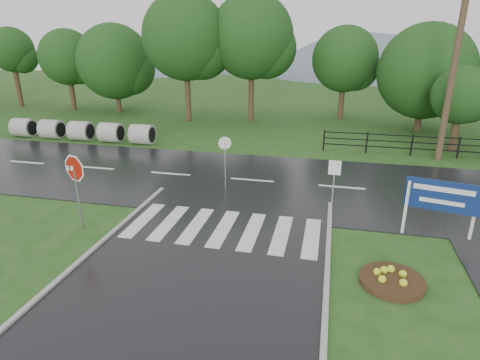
# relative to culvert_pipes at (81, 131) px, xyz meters

# --- Properties ---
(ground) EXTENTS (120.00, 120.00, 0.00)m
(ground) POSITION_rel_culvert_pipes_xyz_m (12.05, -15.00, -0.60)
(ground) COLOR #244D19
(ground) RESTS_ON ground
(main_road) EXTENTS (90.00, 8.00, 0.04)m
(main_road) POSITION_rel_culvert_pipes_xyz_m (12.05, -5.00, -0.60)
(main_road) COLOR black
(main_road) RESTS_ON ground
(crosswalk) EXTENTS (6.50, 2.80, 0.02)m
(crosswalk) POSITION_rel_culvert_pipes_xyz_m (12.05, -10.00, -0.54)
(crosswalk) COLOR silver
(crosswalk) RESTS_ON ground
(fence_west) EXTENTS (9.58, 0.08, 1.20)m
(fence_west) POSITION_rel_culvert_pipes_xyz_m (19.80, 1.00, 0.12)
(fence_west) COLOR black
(fence_west) RESTS_ON ground
(hills) EXTENTS (102.00, 48.00, 48.00)m
(hills) POSITION_rel_culvert_pipes_xyz_m (15.54, 50.00, -16.14)
(hills) COLOR slate
(hills) RESTS_ON ground
(treeline) EXTENTS (83.20, 5.20, 10.00)m
(treeline) POSITION_rel_culvert_pipes_xyz_m (13.05, 9.00, -0.60)
(treeline) COLOR #143C12
(treeline) RESTS_ON ground
(culvert_pipes) EXTENTS (9.70, 1.20, 1.20)m
(culvert_pipes) POSITION_rel_culvert_pipes_xyz_m (0.00, 0.00, 0.00)
(culvert_pipes) COLOR #9E9B93
(culvert_pipes) RESTS_ON ground
(stop_sign) EXTENTS (1.19, 0.41, 2.81)m
(stop_sign) POSITION_rel_culvert_pipes_xyz_m (7.24, -10.97, 1.35)
(stop_sign) COLOR #939399
(stop_sign) RESTS_ON ground
(estate_billboard) EXTENTS (2.22, 0.55, 1.98)m
(estate_billboard) POSITION_rel_culvert_pipes_xyz_m (19.04, -8.91, 0.76)
(estate_billboard) COLOR silver
(estate_billboard) RESTS_ON ground
(flower_bed) EXTENTS (1.72, 1.72, 0.34)m
(flower_bed) POSITION_rel_culvert_pipes_xyz_m (17.31, -12.05, -0.47)
(flower_bed) COLOR #332111
(flower_bed) RESTS_ON ground
(reg_sign_small) EXTENTS (0.45, 0.06, 2.03)m
(reg_sign_small) POSITION_rel_culvert_pipes_xyz_m (15.64, -7.61, 0.85)
(reg_sign_small) COLOR #939399
(reg_sign_small) RESTS_ON ground
(reg_sign_round) EXTENTS (0.52, 0.17, 2.33)m
(reg_sign_round) POSITION_rel_culvert_pipes_xyz_m (11.11, -6.21, 0.86)
(reg_sign_round) COLOR #939399
(reg_sign_round) RESTS_ON ground
(utility_pole_east) EXTENTS (1.72, 0.35, 9.68)m
(utility_pole_east) POSITION_rel_culvert_pipes_xyz_m (21.11, 0.50, 4.32)
(utility_pole_east) COLOR #473523
(utility_pole_east) RESTS_ON ground
(entrance_tree_left) EXTENTS (3.19, 3.19, 4.78)m
(entrance_tree_left) POSITION_rel_culvert_pipes_xyz_m (22.26, 2.50, 2.56)
(entrance_tree_left) COLOR #3D2B1C
(entrance_tree_left) RESTS_ON ground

